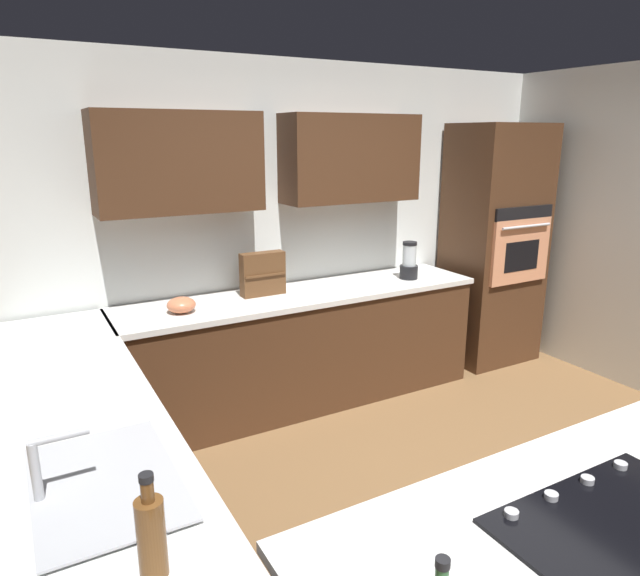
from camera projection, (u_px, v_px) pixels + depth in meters
ground_plane at (466, 521)px, 3.10m from camera, size 14.00×14.00×0.00m
wall_back at (288, 216)px, 4.42m from camera, size 6.00×0.44×2.60m
lower_cabinets_back at (304, 350)px, 4.39m from camera, size 2.80×0.60×0.86m
countertop_back at (304, 295)px, 4.28m from camera, size 2.84×0.64×0.04m
lower_cabinets_side at (92, 499)px, 2.60m from camera, size 0.60×2.90×0.86m
countertop_side at (81, 410)px, 2.48m from camera, size 0.64×2.94×0.04m
island_top at (634, 541)px, 1.68m from camera, size 1.99×1.05×0.04m
wall_oven at (494, 246)px, 5.14m from camera, size 0.80×0.66×2.15m
sink_unit at (103, 482)px, 1.90m from camera, size 0.46×0.70×0.23m
cooktop at (634, 532)px, 1.68m from camera, size 0.76×0.56×0.03m
blender at (409, 263)px, 4.64m from camera, size 0.15×0.15×0.31m
mixing_bowl at (181, 305)px, 3.77m from camera, size 0.19×0.19×0.11m
spice_rack at (263, 274)px, 4.15m from camera, size 0.33×0.11×0.32m
dish_soap_bottle at (151, 535)px, 1.50m from camera, size 0.08×0.08×0.31m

